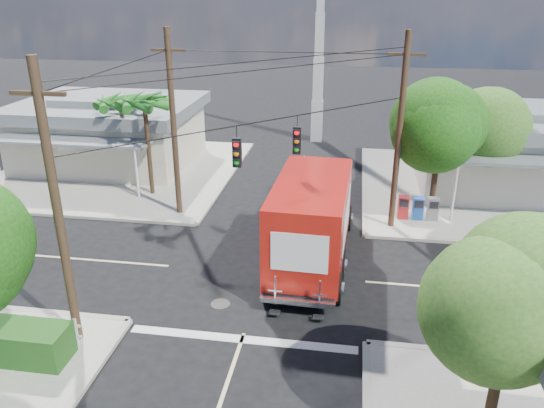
# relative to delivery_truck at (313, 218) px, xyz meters

# --- Properties ---
(ground) EXTENTS (120.00, 120.00, 0.00)m
(ground) POSITION_rel_delivery_truck_xyz_m (-1.78, -1.41, -1.93)
(ground) COLOR black
(ground) RESTS_ON ground
(sidewalk_ne) EXTENTS (14.12, 14.12, 0.14)m
(sidewalk_ne) POSITION_rel_delivery_truck_xyz_m (9.10, 9.47, -1.86)
(sidewalk_ne) COLOR #A49E94
(sidewalk_ne) RESTS_ON ground
(sidewalk_nw) EXTENTS (14.12, 14.12, 0.14)m
(sidewalk_nw) POSITION_rel_delivery_truck_xyz_m (-12.66, 9.47, -1.86)
(sidewalk_nw) COLOR #A49E94
(sidewalk_nw) RESTS_ON ground
(road_markings) EXTENTS (32.00, 32.00, 0.01)m
(road_markings) POSITION_rel_delivery_truck_xyz_m (-1.78, -2.88, -1.93)
(road_markings) COLOR beige
(road_markings) RESTS_ON ground
(building_ne) EXTENTS (11.80, 10.20, 4.50)m
(building_ne) POSITION_rel_delivery_truck_xyz_m (10.72, 10.56, 0.39)
(building_ne) COLOR silver
(building_ne) RESTS_ON sidewalk_ne
(building_nw) EXTENTS (10.80, 10.20, 4.30)m
(building_nw) POSITION_rel_delivery_truck_xyz_m (-13.78, 11.06, 0.29)
(building_nw) COLOR beige
(building_nw) RESTS_ON sidewalk_nw
(radio_tower) EXTENTS (0.80, 0.80, 17.00)m
(radio_tower) POSITION_rel_delivery_truck_xyz_m (-1.28, 18.59, 3.71)
(radio_tower) COLOR silver
(radio_tower) RESTS_ON ground
(tree_ne_front) EXTENTS (4.21, 4.14, 6.66)m
(tree_ne_front) POSITION_rel_delivery_truck_xyz_m (5.43, 5.35, 2.83)
(tree_ne_front) COLOR #422D1C
(tree_ne_front) RESTS_ON sidewalk_ne
(tree_ne_back) EXTENTS (3.77, 3.66, 5.82)m
(tree_ne_back) POSITION_rel_delivery_truck_xyz_m (8.03, 7.55, 2.25)
(tree_ne_back) COLOR #422D1C
(tree_ne_back) RESTS_ON sidewalk_ne
(tree_se) EXTENTS (3.67, 3.54, 5.62)m
(tree_se) POSITION_rel_delivery_truck_xyz_m (5.23, -8.65, 2.11)
(tree_se) COLOR #422D1C
(tree_se) RESTS_ON sidewalk_se
(palm_nw_front) EXTENTS (3.01, 3.08, 5.59)m
(palm_nw_front) POSITION_rel_delivery_truck_xyz_m (-9.28, 6.09, 3.11)
(palm_nw_front) COLOR #422D1C
(palm_nw_front) RESTS_ON sidewalk_nw
(palm_nw_back) EXTENTS (3.01, 3.08, 5.19)m
(palm_nw_back) POSITION_rel_delivery_truck_xyz_m (-11.28, 7.59, 2.74)
(palm_nw_back) COLOR #422D1C
(palm_nw_back) RESTS_ON sidewalk_nw
(utility_poles) EXTENTS (12.00, 10.68, 9.00)m
(utility_poles) POSITION_rel_delivery_truck_xyz_m (-3.37, 0.20, 2.74)
(utility_poles) COLOR #473321
(utility_poles) RESTS_ON ground
(vending_boxes) EXTENTS (1.90, 0.50, 1.10)m
(vending_boxes) POSITION_rel_delivery_truck_xyz_m (4.72, 4.79, -1.24)
(vending_boxes) COLOR #A91B1F
(vending_boxes) RESTS_ON sidewalk_ne
(delivery_truck) EXTENTS (3.11, 8.90, 3.80)m
(delivery_truck) POSITION_rel_delivery_truck_xyz_m (0.00, 0.00, 0.00)
(delivery_truck) COLOR black
(delivery_truck) RESTS_ON ground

